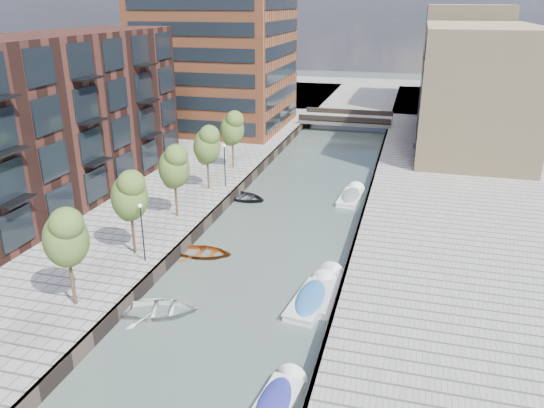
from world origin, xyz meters
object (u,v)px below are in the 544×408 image
at_px(tree_6, 232,127).
at_px(sloop_3, 159,313).
at_px(sloop_4, 243,199).
at_px(bridge, 346,119).
at_px(motorboat_0, 277,402).
at_px(tree_2, 65,236).
at_px(tree_3, 129,194).
at_px(motorboat_3, 313,297).
at_px(motorboat_4, 352,196).
at_px(tree_4, 174,165).
at_px(tree_5, 207,144).
at_px(sloop_2, 204,255).
at_px(car, 424,142).
at_px(motorboat_2, 325,290).

relative_size(tree_6, sloop_3, 1.26).
xyz_separation_m(tree_6, sloop_4, (3.10, -6.35, -5.31)).
distance_m(bridge, motorboat_0, 58.10).
height_order(tree_2, tree_3, same).
relative_size(motorboat_3, motorboat_4, 1.05).
distance_m(tree_4, tree_5, 7.00).
bearing_deg(sloop_3, motorboat_0, -139.50).
bearing_deg(sloop_4, tree_6, 38.81).
relative_size(tree_6, sloop_2, 1.40).
relative_size(tree_2, tree_4, 1.00).
xyz_separation_m(tree_4, car, (19.43, 28.15, -3.67)).
height_order(bridge, tree_4, tree_4).
xyz_separation_m(motorboat_0, motorboat_2, (0.41, 10.76, -0.08)).
bearing_deg(tree_4, tree_6, 90.00).
xyz_separation_m(tree_2, car, (19.43, 42.15, -3.67)).
height_order(bridge, tree_2, tree_2).
bearing_deg(sloop_3, motorboat_4, -37.28).
relative_size(bridge, motorboat_2, 2.31).
bearing_deg(tree_4, bridge, 78.00).
relative_size(tree_3, motorboat_4, 1.12).
height_order(bridge, car, bridge).
distance_m(sloop_4, motorboat_4, 10.32).
bearing_deg(tree_5, sloop_3, -77.17).
height_order(tree_5, motorboat_4, tree_5).
xyz_separation_m(sloop_2, motorboat_0, (9.12, -13.59, 0.19)).
bearing_deg(bridge, car, -47.32).
bearing_deg(motorboat_3, tree_5, 130.07).
bearing_deg(motorboat_0, tree_5, 117.78).
distance_m(tree_2, motorboat_3, 15.01).
bearing_deg(sloop_2, tree_6, 8.03).
relative_size(sloop_4, car, 1.25).
bearing_deg(car, tree_6, -122.23).
height_order(bridge, tree_3, tree_3).
relative_size(tree_3, sloop_3, 1.26).
bearing_deg(tree_2, tree_3, 90.00).
bearing_deg(tree_3, motorboat_3, -6.24).
bearing_deg(motorboat_2, tree_4, 152.19).
relative_size(sloop_2, car, 1.15).
distance_m(tree_2, tree_3, 7.00).
xyz_separation_m(tree_4, sloop_3, (4.39, -12.28, -5.31)).
bearing_deg(tree_3, motorboat_2, -0.58).
distance_m(tree_5, motorboat_3, 20.78).
xyz_separation_m(tree_3, tree_5, (0.00, 14.00, 0.00)).
bearing_deg(motorboat_2, motorboat_3, -113.52).
relative_size(tree_6, motorboat_0, 1.24).
relative_size(sloop_3, motorboat_2, 0.84).
bearing_deg(motorboat_3, tree_6, 120.05).
relative_size(motorboat_0, motorboat_3, 0.86).
distance_m(motorboat_3, motorboat_4, 19.03).
height_order(tree_2, tree_5, same).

